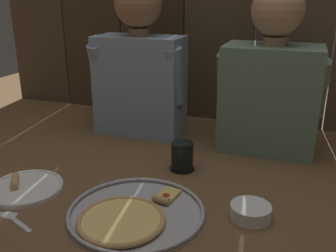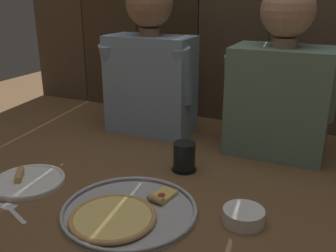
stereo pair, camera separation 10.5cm
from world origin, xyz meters
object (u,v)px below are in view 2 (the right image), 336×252
at_px(dipping_bowl, 244,215).
at_px(diner_left, 150,62).
at_px(pizza_tray, 124,212).
at_px(dinner_plate, 28,181).
at_px(diner_right, 281,79).
at_px(drinking_glass, 184,157).

distance_m(dipping_bowl, diner_left, 0.79).
bearing_deg(pizza_tray, dinner_plate, 176.03).
bearing_deg(diner_right, diner_left, -179.99).
height_order(drinking_glass, diner_right, diner_right).
relative_size(dipping_bowl, diner_right, 0.18).
distance_m(drinking_glass, diner_left, 0.47).
bearing_deg(drinking_glass, diner_right, 50.09).
bearing_deg(diner_right, drinking_glass, -129.91).
relative_size(pizza_tray, dipping_bowl, 3.42).
bearing_deg(diner_right, dipping_bowl, -88.41).
bearing_deg(diner_left, pizza_tray, -68.97).
distance_m(drinking_glass, dipping_bowl, 0.34).
height_order(pizza_tray, dinner_plate, dinner_plate).
height_order(drinking_glass, diner_left, diner_left).
relative_size(dinner_plate, diner_left, 0.36).
distance_m(dipping_bowl, diner_right, 0.57).
height_order(pizza_tray, diner_left, diner_left).
relative_size(dipping_bowl, diner_left, 0.17).
relative_size(pizza_tray, diner_right, 0.61).
relative_size(pizza_tray, dinner_plate, 1.66).
bearing_deg(drinking_glass, dipping_bowl, -40.49).
distance_m(pizza_tray, dinner_plate, 0.36).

